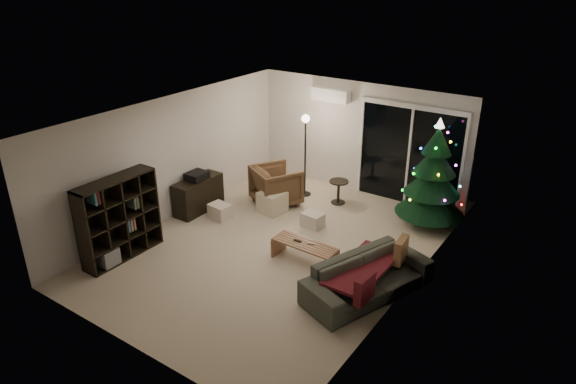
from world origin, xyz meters
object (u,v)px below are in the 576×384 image
media_cabinet (198,195)px  sofa (368,277)px  christmas_tree (434,173)px  bookshelf (112,216)px  coffee_table (305,253)px  armchair (276,185)px

media_cabinet → sofa: (4.30, -0.72, -0.04)m
christmas_tree → sofa: bearing=-88.5°
media_cabinet → sofa: media_cabinet is taller
bookshelf → sofa: bearing=-1.4°
sofa → christmas_tree: bearing=21.9°
bookshelf → media_cabinet: 2.16m
media_cabinet → coffee_table: size_ratio=0.97×
bookshelf → sofa: (4.30, 1.41, -0.43)m
christmas_tree → bookshelf: bearing=-134.5°
sofa → christmas_tree: christmas_tree is taller
bookshelf → sofa: bookshelf is taller
christmas_tree → armchair: bearing=-162.5°
media_cabinet → armchair: (1.16, 1.20, 0.07)m
media_cabinet → armchair: armchair is taller
sofa → bookshelf: bearing=128.6°
armchair → coffee_table: size_ratio=0.79×
christmas_tree → coffee_table: bearing=-115.3°
armchair → coffee_table: (1.82, -1.69, -0.24)m
sofa → media_cabinet: bearing=101.0°
coffee_table → christmas_tree: 3.07m
christmas_tree → media_cabinet: bearing=-152.8°
bookshelf → coffee_table: bookshelf is taller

